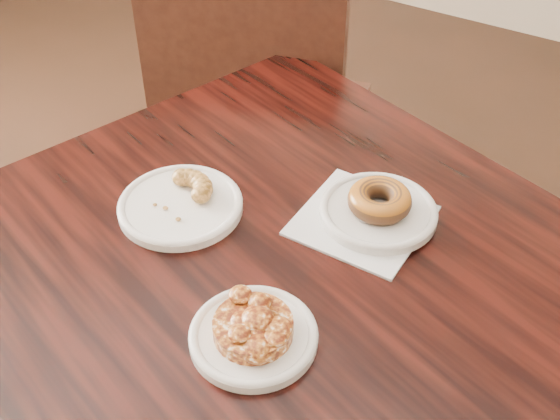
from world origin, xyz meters
The scene contains 9 objects.
cafe_table centered at (-0.01, 0.13, 0.38)m, with size 0.81×0.81×0.75m, color black.
chair_far centered at (-0.41, 0.78, 0.45)m, with size 0.46×0.46×0.90m, color black, non-canonical shape.
napkin centered at (0.08, 0.26, 0.75)m, with size 0.17×0.17×0.00m, color silver.
plate_donut centered at (0.09, 0.28, 0.76)m, with size 0.17×0.17×0.01m, color silver.
plate_cruller centered at (-0.16, 0.15, 0.76)m, with size 0.18×0.18×0.01m, color white.
plate_fritter centered at (0.06, 0.01, 0.76)m, with size 0.15×0.15×0.01m, color white.
glazed_donut centered at (0.09, 0.28, 0.78)m, with size 0.09×0.09×0.03m, color #9C5F16.
apple_fritter centered at (0.06, 0.01, 0.78)m, with size 0.13×0.13×0.03m, color #471507, non-canonical shape.
cruller_fragment centered at (-0.16, 0.15, 0.78)m, with size 0.10×0.10×0.03m, color brown, non-canonical shape.
Camera 1 is at (0.36, -0.43, 1.41)m, focal length 45.00 mm.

